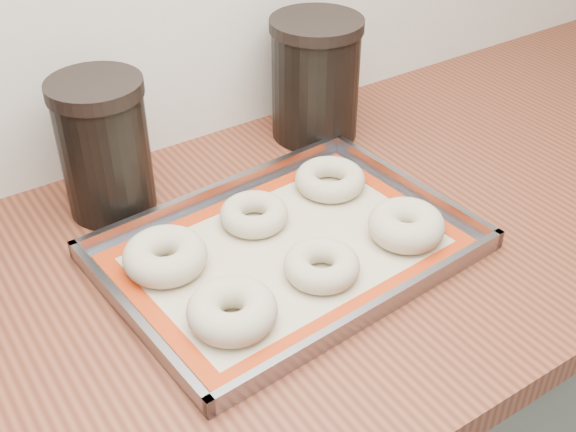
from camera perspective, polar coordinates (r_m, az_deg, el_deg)
countertop at (r=0.98m, az=0.73°, el=-3.01°), size 3.06×0.68×0.04m
baking_tray at (r=0.94m, az=-0.00°, el=-2.62°), size 0.48×0.36×0.03m
baking_mat at (r=0.94m, az=-0.00°, el=-2.71°), size 0.44×0.32×0.00m
bagel_front_left at (r=0.83m, az=-4.43°, el=-7.44°), size 0.11×0.11×0.04m
bagel_front_mid at (r=0.90m, az=2.68°, el=-3.91°), size 0.11×0.11×0.03m
bagel_front_right at (r=0.97m, az=9.33°, el=-0.72°), size 0.12×0.12×0.04m
bagel_back_left at (r=0.92m, az=-9.68°, el=-3.13°), size 0.11×0.11×0.04m
bagel_back_mid at (r=0.98m, az=-2.71°, el=0.14°), size 0.11×0.11×0.03m
bagel_back_right at (r=1.06m, az=3.34°, el=2.92°), size 0.11×0.11×0.03m
canister_mid at (r=1.01m, az=-14.31°, el=5.31°), size 0.13×0.13×0.20m
canister_right at (r=1.17m, az=2.18°, el=10.81°), size 0.15×0.15×0.20m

